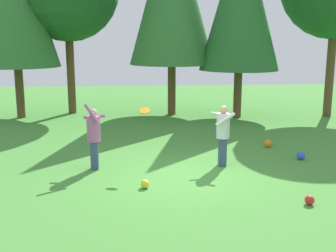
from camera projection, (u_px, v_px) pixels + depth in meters
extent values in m
plane|color=#478C38|center=(186.00, 176.00, 10.21)|extent=(40.00, 40.00, 0.00)
cube|color=#38476B|center=(95.00, 155.00, 10.67)|extent=(0.19, 0.22, 0.73)
cylinder|color=#A85693|center=(94.00, 129.00, 10.52)|extent=(0.34, 0.34, 0.64)
sphere|color=tan|center=(93.00, 113.00, 10.44)|extent=(0.21, 0.21, 0.21)
cylinder|color=#A85693|center=(94.00, 117.00, 10.66)|extent=(0.55, 0.11, 0.12)
cylinder|color=#A85693|center=(92.00, 113.00, 10.24)|extent=(0.37, 0.10, 0.49)
cube|color=#38476B|center=(222.00, 152.00, 10.94)|extent=(0.19, 0.22, 0.75)
cylinder|color=silver|center=(223.00, 126.00, 10.80)|extent=(0.34, 0.34, 0.65)
sphere|color=tan|center=(224.00, 110.00, 10.71)|extent=(0.21, 0.21, 0.21)
cylinder|color=silver|center=(225.00, 119.00, 10.56)|extent=(0.52, 0.11, 0.35)
cylinder|color=silver|center=(221.00, 115.00, 10.94)|extent=(0.56, 0.12, 0.18)
cylinder|color=orange|center=(145.00, 111.00, 10.44)|extent=(0.33, 0.32, 0.13)
sphere|color=blue|center=(301.00, 156.00, 11.54)|extent=(0.23, 0.23, 0.23)
sphere|color=yellow|center=(145.00, 184.00, 9.35)|extent=(0.20, 0.20, 0.20)
sphere|color=orange|center=(268.00, 143.00, 12.87)|extent=(0.24, 0.24, 0.24)
sphere|color=red|center=(310.00, 200.00, 8.42)|extent=(0.20, 0.20, 0.20)
cylinder|color=brown|center=(330.00, 68.00, 17.58)|extent=(0.35, 0.35, 4.14)
cylinder|color=brown|center=(238.00, 74.00, 17.43)|extent=(0.34, 0.34, 3.63)
cylinder|color=brown|center=(71.00, 68.00, 18.38)|extent=(0.34, 0.34, 4.01)
cylinder|color=brown|center=(172.00, 69.00, 18.03)|extent=(0.34, 0.34, 3.99)
cylinder|color=brown|center=(18.00, 72.00, 17.34)|extent=(0.34, 0.34, 3.87)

